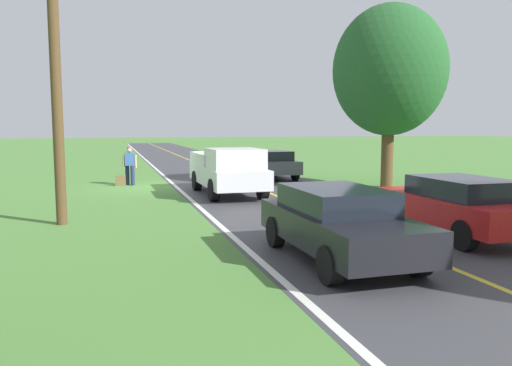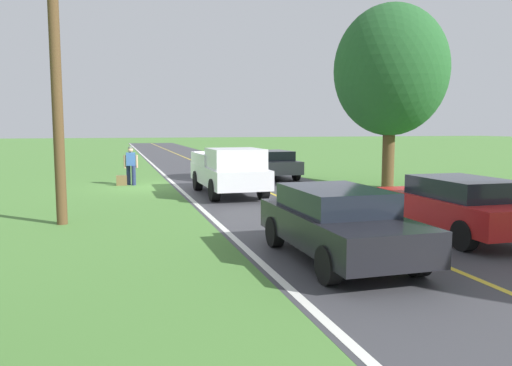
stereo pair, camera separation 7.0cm
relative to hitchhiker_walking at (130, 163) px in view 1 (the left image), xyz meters
The scene contains 12 objects.
ground_plane 1.66m from the hitchhiker_walking, 133.66° to the left, with size 200.00×200.00×0.00m, color #4C7F38.
road_surface 5.36m from the hitchhiker_walking, 169.44° to the left, with size 6.91×120.00×0.00m, color #3D3D42.
lane_edge_line 2.35m from the hitchhiker_walking, 153.11° to the left, with size 0.16×117.60×0.00m, color silver.
lane_centre_line 5.36m from the hitchhiker_walking, 169.44° to the left, with size 0.14×117.60×0.00m, color gold.
hitchhiker_walking is the anchor object (origin of this frame).
suitcase_carried 0.87m from the hitchhiker_walking, 10.47° to the left, with size 0.20×0.46×0.45m, color brown.
pickup_truck_passing 5.73m from the hitchhiker_walking, 127.71° to the left, with size 2.16×5.43×1.82m.
tree_far_side_near 12.04m from the hitchhiker_walking, 159.82° to the left, with size 4.80×4.80×7.75m.
sedan_ahead_same_lane 14.71m from the hitchhiker_walking, 103.49° to the left, with size 1.96×4.41×1.41m.
sedan_near_oncoming 7.06m from the hitchhiker_walking, behind, with size 2.03×4.45×1.41m.
sedan_mid_oncoming 14.91m from the hitchhiker_walking, 118.65° to the left, with size 1.95×4.41×1.41m.
utility_pole_roadside 9.79m from the hitchhiker_walking, 76.52° to the left, with size 0.28×0.28×8.71m, color brown.
Camera 1 is at (1.79, 22.30, 2.62)m, focal length 35.49 mm.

